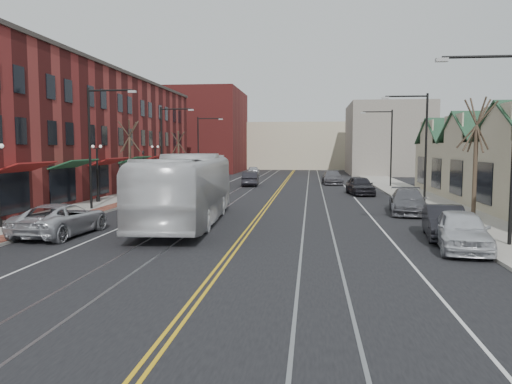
% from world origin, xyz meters
% --- Properties ---
extents(ground, '(160.00, 160.00, 0.00)m').
position_xyz_m(ground, '(0.00, 0.00, 0.00)').
color(ground, black).
rests_on(ground, ground).
extents(sidewalk_left, '(4.00, 120.00, 0.15)m').
position_xyz_m(sidewalk_left, '(-12.00, 20.00, 0.07)').
color(sidewalk_left, gray).
rests_on(sidewalk_left, ground).
extents(sidewalk_right, '(4.00, 120.00, 0.15)m').
position_xyz_m(sidewalk_right, '(12.00, 20.00, 0.07)').
color(sidewalk_right, gray).
rests_on(sidewalk_right, ground).
extents(building_left, '(10.00, 50.00, 11.00)m').
position_xyz_m(building_left, '(-19.00, 27.00, 5.50)').
color(building_left, maroon).
rests_on(building_left, ground).
extents(backdrop_left, '(14.00, 18.00, 14.00)m').
position_xyz_m(backdrop_left, '(-16.00, 70.00, 7.00)').
color(backdrop_left, maroon).
rests_on(backdrop_left, ground).
extents(backdrop_mid, '(22.00, 14.00, 9.00)m').
position_xyz_m(backdrop_mid, '(0.00, 85.00, 4.50)').
color(backdrop_mid, '#B6AD8C').
rests_on(backdrop_mid, ground).
extents(backdrop_right, '(12.00, 16.00, 11.00)m').
position_xyz_m(backdrop_right, '(15.00, 65.00, 5.50)').
color(backdrop_right, slate).
rests_on(backdrop_right, ground).
extents(streetlight_l_1, '(3.33, 0.25, 8.00)m').
position_xyz_m(streetlight_l_1, '(-11.05, 16.00, 5.03)').
color(streetlight_l_1, black).
rests_on(streetlight_l_1, sidewalk_left).
extents(streetlight_l_2, '(3.33, 0.25, 8.00)m').
position_xyz_m(streetlight_l_2, '(-11.05, 32.00, 5.03)').
color(streetlight_l_2, black).
rests_on(streetlight_l_2, sidewalk_left).
extents(streetlight_l_3, '(3.33, 0.25, 8.00)m').
position_xyz_m(streetlight_l_3, '(-11.05, 48.00, 5.03)').
color(streetlight_l_3, black).
rests_on(streetlight_l_3, sidewalk_left).
extents(streetlight_r_0, '(3.33, 0.25, 8.00)m').
position_xyz_m(streetlight_r_0, '(11.05, 6.00, 5.03)').
color(streetlight_r_0, black).
rests_on(streetlight_r_0, sidewalk_right).
extents(streetlight_r_1, '(3.33, 0.25, 8.00)m').
position_xyz_m(streetlight_r_1, '(11.05, 22.00, 5.03)').
color(streetlight_r_1, black).
rests_on(streetlight_r_1, sidewalk_right).
extents(streetlight_r_2, '(3.33, 0.25, 8.00)m').
position_xyz_m(streetlight_r_2, '(11.05, 38.00, 5.03)').
color(streetlight_r_2, black).
rests_on(streetlight_r_2, sidewalk_right).
extents(lamppost_l_2, '(0.84, 0.28, 4.27)m').
position_xyz_m(lamppost_l_2, '(-12.80, 20.00, 2.20)').
color(lamppost_l_2, black).
rests_on(lamppost_l_2, sidewalk_left).
extents(lamppost_l_3, '(0.84, 0.28, 4.27)m').
position_xyz_m(lamppost_l_3, '(-12.80, 34.00, 2.20)').
color(lamppost_l_3, black).
rests_on(lamppost_l_3, sidewalk_left).
extents(tree_left_near, '(1.78, 1.37, 6.48)m').
position_xyz_m(tree_left_near, '(-12.50, 26.00, 3.51)').
color(tree_left_near, '#382B21').
rests_on(tree_left_near, sidewalk_left).
extents(tree_left_far, '(1.66, 1.28, 6.02)m').
position_xyz_m(tree_left_far, '(-12.50, 42.00, 3.28)').
color(tree_left_far, '#382B21').
rests_on(tree_left_far, sidewalk_left).
extents(tree_right_mid, '(1.90, 1.46, 6.93)m').
position_xyz_m(tree_right_mid, '(12.50, 14.00, 3.75)').
color(tree_right_mid, '#382B21').
rests_on(tree_right_mid, sidewalk_right).
extents(manhole_far, '(0.60, 0.60, 0.02)m').
position_xyz_m(manhole_far, '(-11.20, 8.00, 0.16)').
color(manhole_far, '#592D19').
rests_on(manhole_far, sidewalk_left).
extents(traffic_signal, '(0.18, 0.15, 3.80)m').
position_xyz_m(traffic_signal, '(-10.60, 24.00, 2.35)').
color(traffic_signal, black).
rests_on(traffic_signal, sidewalk_left).
extents(transit_bus, '(4.07, 14.04, 3.86)m').
position_xyz_m(transit_bus, '(-3.61, 10.81, 1.93)').
color(transit_bus, silver).
rests_on(transit_bus, ground).
extents(parked_suv, '(2.98, 5.80, 1.57)m').
position_xyz_m(parked_suv, '(-8.78, 6.76, 0.78)').
color(parked_suv, '#B7B9BF').
rests_on(parked_suv, ground).
extents(parked_car_a, '(2.58, 5.12, 1.67)m').
position_xyz_m(parked_car_a, '(9.30, 5.19, 0.84)').
color(parked_car_a, silver).
rests_on(parked_car_a, ground).
extents(parked_car_b, '(2.21, 4.86, 1.55)m').
position_xyz_m(parked_car_b, '(9.30, 7.80, 0.77)').
color(parked_car_b, black).
rests_on(parked_car_b, ground).
extents(parked_car_c, '(2.84, 5.68, 1.58)m').
position_xyz_m(parked_car_c, '(9.30, 16.64, 0.79)').
color(parked_car_c, '#58585F').
rests_on(parked_car_c, ground).
extents(parked_car_d, '(2.54, 5.14, 1.69)m').
position_xyz_m(parked_car_d, '(7.50, 29.19, 0.84)').
color(parked_car_d, black).
rests_on(parked_car_d, ground).
extents(distant_car_left, '(1.92, 4.80, 1.55)m').
position_xyz_m(distant_car_left, '(-3.50, 38.55, 0.78)').
color(distant_car_left, black).
rests_on(distant_car_left, ground).
extents(distant_car_right, '(2.47, 5.52, 1.57)m').
position_xyz_m(distant_car_right, '(5.57, 41.94, 0.79)').
color(distant_car_right, '#5A585F').
rests_on(distant_car_right, ground).
extents(distant_car_far, '(2.26, 4.69, 1.54)m').
position_xyz_m(distant_car_far, '(-5.27, 56.42, 0.77)').
color(distant_car_far, '#A7A8AE').
rests_on(distant_car_far, ground).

